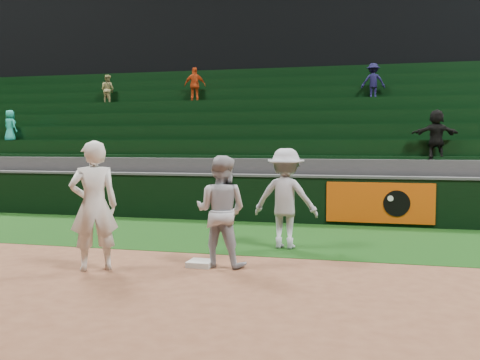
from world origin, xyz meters
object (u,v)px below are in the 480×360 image
object	(u,v)px
first_baseman	(94,206)
baserunner	(221,211)
base_coach	(286,198)
first_base	(201,263)

from	to	relation	value
first_baseman	baserunner	size ratio (longest dim) A/B	1.13
baserunner	base_coach	world-z (taller)	base_coach
base_coach	baserunner	bearing A→B (deg)	69.56
base_coach	first_base	bearing A→B (deg)	62.73
first_baseman	base_coach	xyz separation A→B (m)	(2.74, 2.54, -0.07)
first_base	baserunner	bearing A→B (deg)	15.96
baserunner	base_coach	xyz separation A→B (m)	(0.82, 1.76, 0.06)
first_base	first_baseman	world-z (taller)	first_baseman
first_base	first_baseman	distance (m)	2.01
first_base	base_coach	world-z (taller)	base_coach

